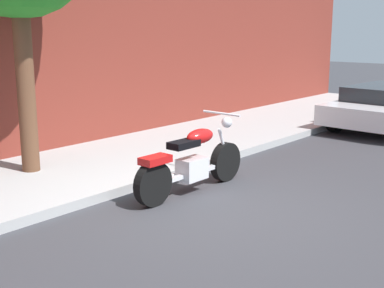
{
  "coord_description": "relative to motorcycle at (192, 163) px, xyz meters",
  "views": [
    {
      "loc": [
        -5.21,
        -4.19,
        2.4
      ],
      "look_at": [
        0.47,
        0.65,
        0.73
      ],
      "focal_mm": 49.22,
      "sensor_mm": 36.0,
      "label": 1
    }
  ],
  "objects": [
    {
      "name": "motorcycle",
      "position": [
        0.0,
        0.0,
        0.0
      ],
      "size": [
        2.23,
        0.7,
        1.12
      ],
      "color": "black",
      "rests_on": "ground"
    },
    {
      "name": "sidewalk",
      "position": [
        -0.47,
        2.05,
        -0.38
      ],
      "size": [
        23.79,
        2.79,
        0.14
      ],
      "primitive_type": "cube",
      "color": "#AAAAAA",
      "rests_on": "ground"
    },
    {
      "name": "ground_plane",
      "position": [
        -0.47,
        -0.66,
        -0.45
      ],
      "size": [
        60.0,
        60.0,
        0.0
      ],
      "primitive_type": "plane",
      "color": "#38383D"
    }
  ]
}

